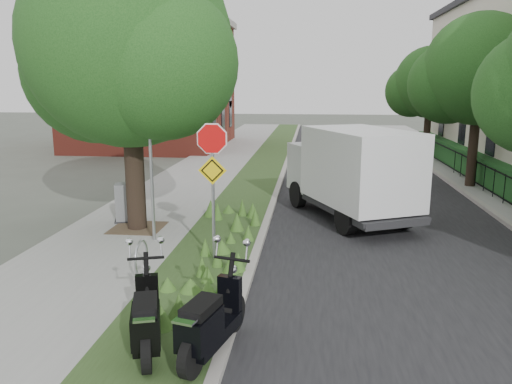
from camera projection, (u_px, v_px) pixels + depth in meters
ground at (273, 275)px, 10.75m from camera, size 120.00×120.00×0.00m
sidewalk_near at (191, 181)px, 20.91m from camera, size 3.50×60.00×0.12m
verge at (256, 182)px, 20.61m from camera, size 2.00×60.00×0.12m
kerb_near at (280, 183)px, 20.50m from camera, size 0.20×60.00×0.13m
road at (366, 186)px, 20.13m from camera, size 7.00×60.00×0.01m
kerb_far at (456, 187)px, 19.74m from camera, size 0.20×60.00×0.13m
footpath_far at (501, 188)px, 19.56m from camera, size 3.20×60.00×0.12m
street_tree_main at (126, 54)px, 12.96m from camera, size 6.21×5.54×7.66m
bare_post at (151, 163)px, 12.39m from camera, size 0.08×0.08×4.00m
bike_hoop at (141, 258)px, 10.35m from camera, size 0.06×0.78×0.77m
sign_assembly at (212, 163)px, 10.97m from camera, size 0.94×0.08×3.22m
fence_far at (476, 172)px, 19.54m from camera, size 0.04×24.00×1.00m
hedge_far at (495, 172)px, 19.46m from camera, size 1.00×24.00×1.10m
brick_building at (154, 82)px, 32.26m from camera, size 9.40×10.40×8.30m
far_tree_b at (477, 75)px, 18.83m from camera, size 4.83×4.31×6.56m
far_tree_c at (429, 86)px, 26.68m from camera, size 4.37×3.89×5.93m
scooter_near at (147, 326)px, 7.29m from camera, size 0.78×1.91×0.93m
scooter_far at (208, 329)px, 7.15m from camera, size 0.76×1.99×0.96m
box_truck at (351, 169)px, 14.92m from camera, size 3.98×5.57×2.36m
utility_cabinet at (129, 203)px, 14.50m from camera, size 0.96×0.78×1.11m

